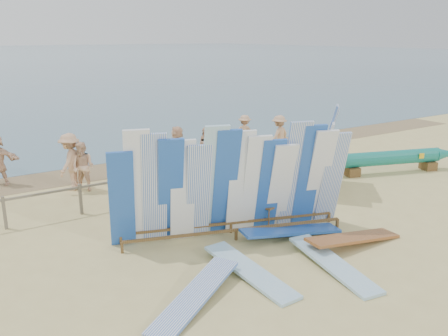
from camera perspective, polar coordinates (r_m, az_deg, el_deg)
ground at (r=12.33m, az=-3.64°, el=-7.96°), size 160.00×160.00×0.00m
wet_sand_strip at (r=18.61m, az=-14.52°, el=-0.21°), size 40.00×2.60×0.01m
fence at (r=14.65m, az=-9.42°, el=-1.63°), size 12.08×0.08×0.90m
main_surfboard_rack at (r=11.72m, az=1.15°, el=-2.20°), size 5.93×2.47×2.97m
side_surfboard_rack at (r=15.72m, az=11.87°, el=1.98°), size 2.31×2.25×2.89m
outrigger_canoe at (r=18.59m, az=19.52°, el=1.08°), size 5.79×2.30×0.84m
vendor_table at (r=12.82m, az=5.50°, el=-5.45°), size 0.87×0.73×1.00m
flat_board_a at (r=10.37m, az=3.07°, el=-12.78°), size 0.66×2.72×0.22m
flat_board_b at (r=10.90m, az=12.94°, el=-11.69°), size 0.93×2.75×0.23m
flat_board_d at (r=12.29m, az=8.08°, el=-8.17°), size 2.75×1.04×0.33m
flat_board_c at (r=12.12m, az=15.26°, el=-8.95°), size 2.71×0.66×0.40m
flat_board_e at (r=9.45m, az=-3.47°, el=-15.87°), size 2.60×1.86×0.32m
beach_chair_left at (r=15.73m, az=-10.67°, el=-1.82°), size 0.71×0.73×0.96m
beach_chair_right at (r=16.05m, az=-4.99°, el=-1.36°), size 0.61×0.63×0.85m
stroller at (r=16.19m, az=-7.51°, el=-0.58°), size 0.59×0.82×1.10m
beachgoer_extra_0 at (r=20.15m, az=6.63°, el=3.90°), size 1.19×0.75×1.72m
beachgoer_5 at (r=18.14m, az=-5.65°, el=2.49°), size 1.54×1.26×1.64m
beachgoer_10 at (r=18.93m, az=8.40°, el=2.98°), size 0.74×1.06×1.66m
beachgoer_6 at (r=15.76m, az=-5.51°, el=0.36°), size 0.86×0.63×1.58m
beachgoer_3 at (r=16.30m, az=-18.00°, el=0.72°), size 1.18×1.26×1.89m
beachgoer_2 at (r=16.05m, az=-16.61°, el=0.14°), size 0.81×0.85×1.63m
beachgoer_9 at (r=21.06m, az=2.50°, el=4.29°), size 1.01×1.00×1.56m
beachgoer_8 at (r=16.94m, az=-1.87°, el=1.92°), size 0.95×0.89×1.82m
beachgoer_7 at (r=17.70m, az=-2.16°, el=2.28°), size 0.64×0.69×1.67m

